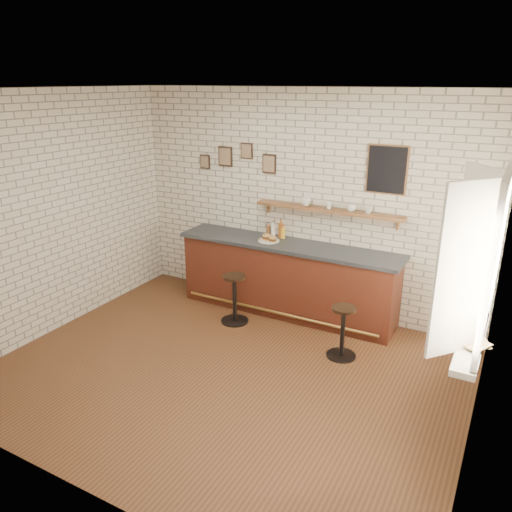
% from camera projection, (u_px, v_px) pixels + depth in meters
% --- Properties ---
extents(ground, '(5.00, 5.00, 0.00)m').
position_uv_depth(ground, '(227.00, 371.00, 5.57)').
color(ground, '#57341D').
rests_on(ground, ground).
extents(bar_counter, '(3.10, 0.65, 1.01)m').
position_uv_depth(bar_counter, '(287.00, 278.00, 6.84)').
color(bar_counter, '#512115').
rests_on(bar_counter, ground).
extents(sandwich_plate, '(0.28, 0.28, 0.01)m').
position_uv_depth(sandwich_plate, '(269.00, 241.00, 6.76)').
color(sandwich_plate, white).
rests_on(sandwich_plate, bar_counter).
extents(ciabatta_sandwich, '(0.26, 0.19, 0.08)m').
position_uv_depth(ciabatta_sandwich, '(270.00, 238.00, 6.74)').
color(ciabatta_sandwich, tan).
rests_on(ciabatta_sandwich, sandwich_plate).
extents(potato_chips, '(0.24, 0.19, 0.00)m').
position_uv_depth(potato_chips, '(267.00, 240.00, 6.77)').
color(potato_chips, '#C79246').
rests_on(potato_chips, sandwich_plate).
extents(bitters_bottle_brown, '(0.06, 0.06, 0.20)m').
position_uv_depth(bitters_bottle_brown, '(268.00, 230.00, 6.97)').
color(bitters_bottle_brown, brown).
rests_on(bitters_bottle_brown, bar_counter).
extents(bitters_bottle_white, '(0.06, 0.06, 0.23)m').
position_uv_depth(bitters_bottle_white, '(273.00, 230.00, 6.93)').
color(bitters_bottle_white, white).
rests_on(bitters_bottle_white, bar_counter).
extents(bitters_bottle_amber, '(0.07, 0.07, 0.27)m').
position_uv_depth(bitters_bottle_amber, '(281.00, 230.00, 6.87)').
color(bitters_bottle_amber, '#924C17').
rests_on(bitters_bottle_amber, bar_counter).
extents(condiment_bottle_yellow, '(0.06, 0.06, 0.19)m').
position_uv_depth(condiment_bottle_yellow, '(283.00, 233.00, 6.87)').
color(condiment_bottle_yellow, yellow).
rests_on(condiment_bottle_yellow, bar_counter).
extents(bar_stool_left, '(0.38, 0.38, 0.67)m').
position_uv_depth(bar_stool_left, '(234.00, 297.00, 6.61)').
color(bar_stool_left, black).
rests_on(bar_stool_left, ground).
extents(bar_stool_right, '(0.35, 0.35, 0.63)m').
position_uv_depth(bar_stool_right, '(343.00, 330.00, 5.78)').
color(bar_stool_right, black).
rests_on(bar_stool_right, ground).
extents(wall_shelf, '(2.00, 0.18, 0.18)m').
position_uv_depth(wall_shelf, '(328.00, 210.00, 6.48)').
color(wall_shelf, brown).
rests_on(wall_shelf, ground).
extents(shelf_cup_a, '(0.14, 0.14, 0.11)m').
position_uv_depth(shelf_cup_a, '(306.00, 202.00, 6.59)').
color(shelf_cup_a, white).
rests_on(shelf_cup_a, wall_shelf).
extents(shelf_cup_b, '(0.13, 0.13, 0.09)m').
position_uv_depth(shelf_cup_b, '(329.00, 205.00, 6.45)').
color(shelf_cup_b, white).
rests_on(shelf_cup_b, wall_shelf).
extents(shelf_cup_c, '(0.16, 0.16, 0.09)m').
position_uv_depth(shelf_cup_c, '(351.00, 208.00, 6.31)').
color(shelf_cup_c, white).
rests_on(shelf_cup_c, wall_shelf).
extents(shelf_cup_d, '(0.11, 0.11, 0.09)m').
position_uv_depth(shelf_cup_d, '(368.00, 210.00, 6.21)').
color(shelf_cup_d, white).
rests_on(shelf_cup_d, wall_shelf).
extents(back_wall_decor, '(2.96, 0.02, 0.56)m').
position_uv_depth(back_wall_decor, '(319.00, 165.00, 6.43)').
color(back_wall_decor, black).
rests_on(back_wall_decor, ground).
extents(window_sill, '(0.20, 1.35, 0.06)m').
position_uv_depth(window_sill, '(472.00, 339.00, 4.44)').
color(window_sill, white).
rests_on(window_sill, ground).
extents(casement_window, '(0.40, 1.30, 1.56)m').
position_uv_depth(casement_window, '(480.00, 259.00, 4.21)').
color(casement_window, white).
rests_on(casement_window, ground).
extents(book_lower, '(0.24, 0.27, 0.02)m').
position_uv_depth(book_lower, '(468.00, 342.00, 4.31)').
color(book_lower, tan).
rests_on(book_lower, window_sill).
extents(book_upper, '(0.25, 0.28, 0.02)m').
position_uv_depth(book_upper, '(468.00, 341.00, 4.29)').
color(book_upper, tan).
rests_on(book_upper, book_lower).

